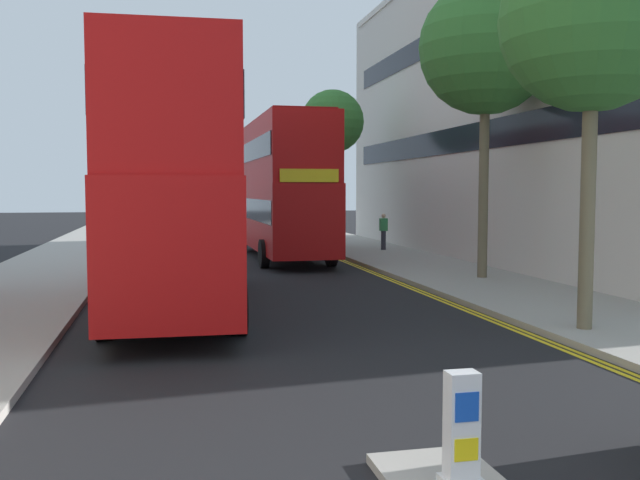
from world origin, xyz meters
name	(u,v)px	position (x,y,z in m)	size (l,w,h in m)	color
sidewalk_right	(483,284)	(6.50, 16.00, 0.07)	(4.00, 80.00, 0.14)	#9E9991
sidewalk_left	(6,299)	(-6.50, 16.00, 0.07)	(4.00, 80.00, 0.14)	#9E9991
kerb_line_outer	(442,299)	(4.40, 14.00, 0.00)	(0.10, 56.00, 0.01)	yellow
kerb_line_inner	(436,299)	(4.24, 14.00, 0.00)	(0.10, 56.00, 0.01)	yellow
keep_left_bollard	(462,439)	(0.00, 2.99, 0.61)	(0.36, 0.28, 1.11)	silver
double_decker_bus_away	(175,181)	(-2.32, 14.09, 3.03)	(3.06, 10.88, 5.64)	#B20F0F
double_decker_bus_oncoming	(282,185)	(2.12, 25.43, 3.03)	(2.84, 10.82, 5.64)	#B20F0F
pedestrian_far	(383,231)	(6.96, 26.92, 0.99)	(0.34, 0.22, 1.62)	#2D2D38
street_tree_near	(486,48)	(6.90, 16.88, 7.04)	(4.01, 4.01, 8.94)	#6B6047
street_tree_mid	(332,124)	(5.26, 29.64, 5.97)	(3.00, 3.00, 7.43)	#6B6047
street_tree_far	(593,20)	(5.33, 9.19, 5.98)	(3.48, 3.48, 7.61)	#6B6047
townhouse_terrace_right	(566,106)	(13.50, 23.05, 6.25)	(10.08, 28.00, 12.49)	silver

